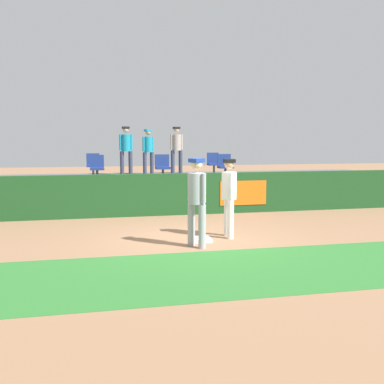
{
  "coord_description": "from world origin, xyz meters",
  "views": [
    {
      "loc": [
        -2.18,
        -9.58,
        2.24
      ],
      "look_at": [
        0.15,
        0.87,
        1.0
      ],
      "focal_mm": 41.47,
      "sensor_mm": 36.0,
      "label": 1
    }
  ],
  "objects_px": {
    "spectator_capped": "(177,146)",
    "player_fielder_home": "(229,192)",
    "seat_front_center": "(163,166)",
    "first_base": "(202,240)",
    "spectator_hooded": "(148,148)",
    "spectator_casual": "(126,147)",
    "seat_back_right": "(214,162)",
    "seat_back_left": "(93,164)",
    "seat_front_right": "(225,165)",
    "seat_front_left": "(97,166)",
    "player_runner_visitor": "(197,196)"
  },
  "relations": [
    {
      "from": "spectator_capped",
      "to": "player_fielder_home",
      "type": "bearing_deg",
      "value": 80.67
    },
    {
      "from": "seat_front_center",
      "to": "first_base",
      "type": "bearing_deg",
      "value": -89.03
    },
    {
      "from": "spectator_hooded",
      "to": "spectator_casual",
      "type": "relative_size",
      "value": 0.95
    },
    {
      "from": "seat_back_right",
      "to": "seat_back_left",
      "type": "height_order",
      "value": "same"
    },
    {
      "from": "player_fielder_home",
      "to": "spectator_casual",
      "type": "height_order",
      "value": "spectator_casual"
    },
    {
      "from": "seat_front_center",
      "to": "spectator_capped",
      "type": "bearing_deg",
      "value": 70.89
    },
    {
      "from": "seat_front_right",
      "to": "spectator_casual",
      "type": "xyz_separation_m",
      "value": [
        -3.18,
        2.34,
        0.58
      ]
    },
    {
      "from": "seat_back_right",
      "to": "seat_front_left",
      "type": "bearing_deg",
      "value": -157.65
    },
    {
      "from": "seat_front_left",
      "to": "seat_front_right",
      "type": "height_order",
      "value": "same"
    },
    {
      "from": "first_base",
      "to": "player_runner_visitor",
      "type": "bearing_deg",
      "value": -115.47
    },
    {
      "from": "player_runner_visitor",
      "to": "seat_front_left",
      "type": "bearing_deg",
      "value": 170.31
    },
    {
      "from": "seat_front_center",
      "to": "player_runner_visitor",
      "type": "bearing_deg",
      "value": -91.48
    },
    {
      "from": "player_runner_visitor",
      "to": "seat_front_right",
      "type": "relative_size",
      "value": 2.23
    },
    {
      "from": "player_fielder_home",
      "to": "seat_front_left",
      "type": "distance_m",
      "value": 5.66
    },
    {
      "from": "first_base",
      "to": "spectator_casual",
      "type": "distance_m",
      "value": 7.79
    },
    {
      "from": "first_base",
      "to": "seat_front_right",
      "type": "height_order",
      "value": "seat_front_right"
    },
    {
      "from": "first_base",
      "to": "seat_front_right",
      "type": "xyz_separation_m",
      "value": [
        2.07,
        5.11,
        1.38
      ]
    },
    {
      "from": "first_base",
      "to": "spectator_hooded",
      "type": "relative_size",
      "value": 0.23
    },
    {
      "from": "first_base",
      "to": "seat_back_left",
      "type": "distance_m",
      "value": 7.43
    },
    {
      "from": "player_runner_visitor",
      "to": "seat_front_center",
      "type": "relative_size",
      "value": 2.23
    },
    {
      "from": "seat_front_right",
      "to": "spectator_capped",
      "type": "xyz_separation_m",
      "value": [
        -1.12,
        2.98,
        0.6
      ]
    },
    {
      "from": "spectator_capped",
      "to": "seat_back_left",
      "type": "bearing_deg",
      "value": 11.98
    },
    {
      "from": "seat_back_left",
      "to": "spectator_hooded",
      "type": "height_order",
      "value": "spectator_hooded"
    },
    {
      "from": "first_base",
      "to": "seat_front_left",
      "type": "bearing_deg",
      "value": 113.44
    },
    {
      "from": "player_fielder_home",
      "to": "seat_front_center",
      "type": "xyz_separation_m",
      "value": [
        -0.81,
        4.82,
        0.37
      ]
    },
    {
      "from": "first_base",
      "to": "player_runner_visitor",
      "type": "xyz_separation_m",
      "value": [
        -0.23,
        -0.49,
        1.05
      ]
    },
    {
      "from": "seat_front_right",
      "to": "seat_back_left",
      "type": "bearing_deg",
      "value": 157.8
    },
    {
      "from": "seat_back_left",
      "to": "spectator_capped",
      "type": "bearing_deg",
      "value": 19.7
    },
    {
      "from": "seat_front_left",
      "to": "first_base",
      "type": "bearing_deg",
      "value": -66.56
    },
    {
      "from": "seat_back_left",
      "to": "player_runner_visitor",
      "type": "bearing_deg",
      "value": -74.09
    },
    {
      "from": "spectator_hooded",
      "to": "player_fielder_home",
      "type": "bearing_deg",
      "value": 76.33
    },
    {
      "from": "player_runner_visitor",
      "to": "seat_back_left",
      "type": "height_order",
      "value": "player_runner_visitor"
    },
    {
      "from": "player_fielder_home",
      "to": "player_runner_visitor",
      "type": "relative_size",
      "value": 0.97
    },
    {
      "from": "seat_front_center",
      "to": "seat_front_right",
      "type": "relative_size",
      "value": 1.0
    },
    {
      "from": "seat_back_right",
      "to": "spectator_capped",
      "type": "xyz_separation_m",
      "value": [
        -1.22,
        1.18,
        0.6
      ]
    },
    {
      "from": "seat_front_center",
      "to": "seat_back_right",
      "type": "relative_size",
      "value": 1.0
    },
    {
      "from": "first_base",
      "to": "player_fielder_home",
      "type": "relative_size",
      "value": 0.22
    },
    {
      "from": "player_fielder_home",
      "to": "first_base",
      "type": "bearing_deg",
      "value": -63.66
    },
    {
      "from": "spectator_casual",
      "to": "player_fielder_home",
      "type": "bearing_deg",
      "value": 96.12
    },
    {
      "from": "player_fielder_home",
      "to": "seat_back_right",
      "type": "distance_m",
      "value": 6.78
    },
    {
      "from": "spectator_capped",
      "to": "spectator_hooded",
      "type": "bearing_deg",
      "value": 13.79
    },
    {
      "from": "seat_front_left",
      "to": "spectator_hooded",
      "type": "height_order",
      "value": "spectator_hooded"
    },
    {
      "from": "first_base",
      "to": "player_fielder_home",
      "type": "distance_m",
      "value": 1.28
    },
    {
      "from": "seat_back_left",
      "to": "seat_front_left",
      "type": "bearing_deg",
      "value": -86.08
    },
    {
      "from": "spectator_hooded",
      "to": "spectator_capped",
      "type": "relative_size",
      "value": 0.94
    },
    {
      "from": "spectator_hooded",
      "to": "seat_back_left",
      "type": "bearing_deg",
      "value": -2.66
    },
    {
      "from": "first_base",
      "to": "seat_front_center",
      "type": "height_order",
      "value": "seat_front_center"
    },
    {
      "from": "spectator_hooded",
      "to": "seat_front_left",
      "type": "bearing_deg",
      "value": 30.61
    },
    {
      "from": "seat_front_right",
      "to": "spectator_hooded",
      "type": "distance_m",
      "value": 3.46
    },
    {
      "from": "seat_back_left",
      "to": "spectator_casual",
      "type": "bearing_deg",
      "value": 23.76
    }
  ]
}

